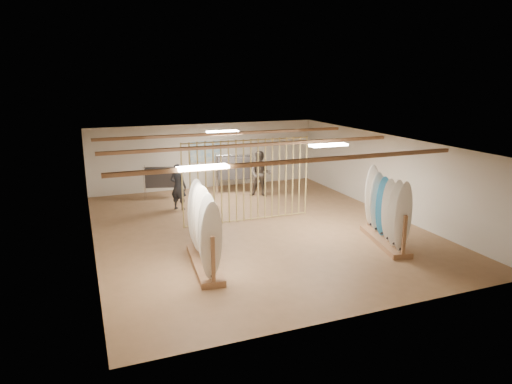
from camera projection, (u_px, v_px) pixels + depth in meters
name	position (u px, v px, depth m)	size (l,w,h in m)	color
floor	(256.00, 228.00, 14.85)	(12.00, 12.00, 0.00)	#8E6744
ceiling	(256.00, 142.00, 14.16)	(12.00, 12.00, 0.00)	gray
wall_back	(206.00, 156.00, 19.92)	(12.00, 12.00, 0.00)	beige
wall_front	(365.00, 252.00, 9.09)	(12.00, 12.00, 0.00)	beige
wall_left	(90.00, 201.00, 12.74)	(12.00, 12.00, 0.00)	beige
wall_right	(386.00, 174.00, 16.27)	(12.00, 12.00, 0.00)	beige
ceiling_slats	(256.00, 145.00, 14.18)	(9.50, 6.12, 0.10)	#926542
light_panels	(256.00, 144.00, 14.17)	(1.20, 0.35, 0.06)	white
bamboo_partition	(247.00, 181.00, 15.23)	(4.45, 0.05, 2.78)	tan
poster	(206.00, 151.00, 19.85)	(1.40, 0.03, 0.90)	#3579BA
rack_left	(204.00, 240.00, 11.64)	(0.83, 2.68, 2.13)	#926542
rack_right	(386.00, 220.00, 13.32)	(1.14, 2.61, 2.05)	#926542
clothing_rack_a	(160.00, 178.00, 18.08)	(1.23, 0.62, 1.36)	silver
clothing_rack_b	(235.00, 168.00, 19.02)	(1.52, 0.67, 1.66)	silver
shopper_a	(178.00, 184.00, 16.63)	(0.71, 0.48, 1.94)	#24252B
shopper_b	(260.00, 171.00, 18.44)	(1.02, 0.80, 2.12)	#3D352F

